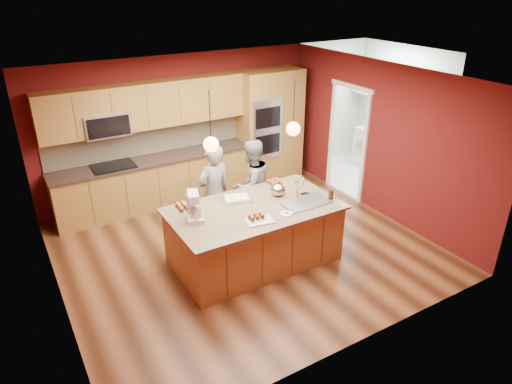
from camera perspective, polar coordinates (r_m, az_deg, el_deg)
floor at (r=7.39m, az=-1.42°, el=-7.01°), size 5.50×5.50×0.00m
ceiling at (r=6.36m, az=-1.69°, el=13.96°), size 5.50×5.50×0.00m
wall_back at (r=8.90m, az=-9.51°, el=8.02°), size 5.50×0.00×5.50m
wall_front at (r=4.97m, az=12.79°, el=-7.03°), size 5.50×0.00×5.50m
wall_left at (r=6.06m, az=-24.91°, el=-2.71°), size 0.00×5.00×5.00m
wall_right at (r=8.36m, az=15.23°, el=6.31°), size 0.00×5.00×5.00m
cabinet_run at (r=8.59m, az=-12.91°, el=4.47°), size 3.74×0.64×2.30m
oven_column at (r=9.49m, az=1.75°, el=8.20°), size 1.30×0.62×2.30m
doorway_trim at (r=8.98m, az=11.35°, el=6.01°), size 0.08×1.11×2.20m
laundry_room at (r=10.13m, az=17.37°, el=12.87°), size 2.60×2.70×2.70m
pendant_left at (r=5.93m, az=-5.65°, el=5.99°), size 0.20×0.20×0.80m
pendant_right at (r=6.54m, az=4.67°, el=7.91°), size 0.20×0.20×0.80m
island at (r=6.86m, az=-0.09°, el=-5.25°), size 2.48×1.39×1.29m
person_left at (r=7.35m, az=-5.28°, el=-0.10°), size 0.64×0.47×1.62m
person_right at (r=7.65m, az=-0.57°, el=0.89°), size 0.87×0.74×1.57m
stand_mixer at (r=6.28m, az=-7.75°, el=-2.05°), size 0.30×0.35×0.41m
sheet_cake at (r=6.86m, az=-2.40°, el=-0.82°), size 0.47×0.40×0.05m
cooling_rack at (r=6.27m, az=0.45°, el=-3.59°), size 0.41×0.33×0.02m
mixing_bowl at (r=6.97m, az=2.78°, el=0.28°), size 0.23×0.23×0.20m
plate at (r=6.47m, az=3.81°, el=-2.71°), size 0.18×0.18×0.01m
tumbler at (r=6.95m, az=9.32°, el=-0.29°), size 0.08×0.08×0.15m
phone at (r=7.09m, az=6.15°, el=-0.19°), size 0.14×0.08×0.01m
cupcakes_left at (r=6.69m, az=-8.84°, el=-1.68°), size 0.25×0.25×0.08m
cupcakes_rack at (r=6.31m, az=0.02°, el=-2.99°), size 0.23×0.15×0.07m
cupcakes_right at (r=7.40m, az=2.32°, el=1.30°), size 0.21×0.21×0.06m
washer at (r=10.24m, az=16.97°, el=4.89°), size 0.80×0.82×1.12m
dryer at (r=10.70m, az=14.07°, el=5.45°), size 0.56×0.57×0.89m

